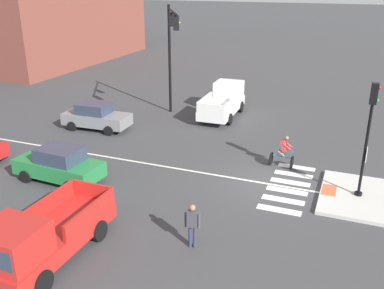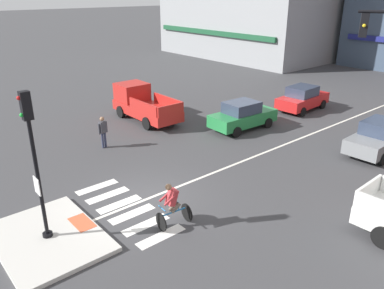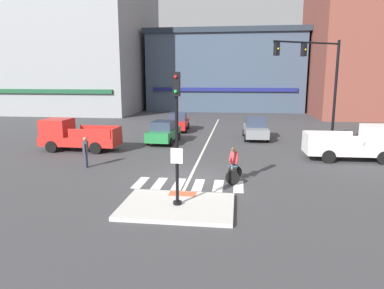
{
  "view_description": "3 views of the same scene",
  "coord_description": "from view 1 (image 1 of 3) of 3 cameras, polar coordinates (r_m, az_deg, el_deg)",
  "views": [
    {
      "loc": [
        -17.67,
        -3.23,
        8.8
      ],
      "look_at": [
        -1.11,
        3.34,
        1.82
      ],
      "focal_mm": 40.05,
      "sensor_mm": 36.0,
      "label": 1
    },
    {
      "loc": [
        11.08,
        -7.06,
        7.66
      ],
      "look_at": [
        -1.23,
        3.41,
        1.09
      ],
      "focal_mm": 35.98,
      "sensor_mm": 36.0,
      "label": 2
    },
    {
      "loc": [
        2.19,
        -16.12,
        4.84
      ],
      "look_at": [
        -0.4,
        3.32,
        1.03
      ],
      "focal_mm": 32.91,
      "sensor_mm": 36.0,
      "label": 3
    }
  ],
  "objects": [
    {
      "name": "cyclist",
      "position": [
        21.44,
        12.08,
        -0.81
      ],
      "size": [
        0.76,
        1.15,
        1.68
      ],
      "color": "black",
      "rests_on": "ground"
    },
    {
      "name": "crosswalk_stripe_c",
      "position": [
        19.47,
        12.52,
        -6.02
      ],
      "size": [
        0.44,
        1.8,
        0.01
      ],
      "primitive_type": "cube",
      "color": "silver",
      "rests_on": "ground"
    },
    {
      "name": "signal_pole",
      "position": [
        18.58,
        22.45,
        1.75
      ],
      "size": [
        0.44,
        0.38,
        4.85
      ],
      "color": "black",
      "rests_on": "traffic_island"
    },
    {
      "name": "traffic_light_mast",
      "position": [
        27.63,
        -2.77,
        13.37
      ],
      "size": [
        4.55,
        2.66,
        7.18
      ],
      "color": "black",
      "rests_on": "ground"
    },
    {
      "name": "pedestrian_at_curb_left",
      "position": [
        14.86,
        0.04,
        -10.35
      ],
      "size": [
        0.27,
        0.54,
        1.67
      ],
      "color": "#2D334C",
      "rests_on": "ground"
    },
    {
      "name": "tactile_pad_front",
      "position": [
        19.68,
        17.78,
        -5.78
      ],
      "size": [
        1.1,
        0.6,
        0.01
      ],
      "primitive_type": "cube",
      "color": "#DB5B38",
      "rests_on": "traffic_island"
    },
    {
      "name": "crosswalk_stripe_d",
      "position": [
        20.27,
        12.96,
        -4.91
      ],
      "size": [
        0.44,
        1.8,
        0.01
      ],
      "primitive_type": "cube",
      "color": "silver",
      "rests_on": "ground"
    },
    {
      "name": "car_green_westbound_far",
      "position": [
        20.51,
        -17.25,
        -2.55
      ],
      "size": [
        2.0,
        4.18,
        1.64
      ],
      "color": "#237A3D",
      "rests_on": "ground"
    },
    {
      "name": "crosswalk_stripe_b",
      "position": [
        18.67,
        12.04,
        -7.22
      ],
      "size": [
        0.44,
        1.8,
        0.01
      ],
      "primitive_type": "cube",
      "color": "silver",
      "rests_on": "ground"
    },
    {
      "name": "traffic_island",
      "position": [
        19.71,
        21.21,
        -6.46
      ],
      "size": [
        4.18,
        3.08,
        0.15
      ],
      "primitive_type": "cube",
      "color": "beige",
      "rests_on": "ground"
    },
    {
      "name": "crosswalk_stripe_e",
      "position": [
        21.08,
        13.37,
        -3.89
      ],
      "size": [
        0.44,
        1.8,
        0.01
      ],
      "primitive_type": "cube",
      "color": "silver",
      "rests_on": "ground"
    },
    {
      "name": "lane_centre_line",
      "position": [
        23.69,
        -14.19,
        -1.09
      ],
      "size": [
        0.14,
        28.0,
        0.01
      ],
      "primitive_type": "cube",
      "color": "silver",
      "rests_on": "ground"
    },
    {
      "name": "pickup_truck_red_cross_left",
      "position": [
        14.86,
        -19.54,
        -11.76
      ],
      "size": [
        5.11,
        2.09,
        2.08
      ],
      "color": "red",
      "rests_on": "ground"
    },
    {
      "name": "pickup_truck_white_cross_right",
      "position": [
        29.14,
        4.28,
        5.76
      ],
      "size": [
        5.15,
        2.16,
        2.08
      ],
      "color": "white",
      "rests_on": "ground"
    },
    {
      "name": "car_grey_eastbound_far",
      "position": [
        27.03,
        -12.65,
        3.67
      ],
      "size": [
        1.97,
        4.17,
        1.64
      ],
      "color": "slate",
      "rests_on": "ground"
    },
    {
      "name": "crosswalk_stripe_f",
      "position": [
        21.9,
        13.75,
        -2.94
      ],
      "size": [
        0.44,
        1.8,
        0.01
      ],
      "primitive_type": "cube",
      "color": "silver",
      "rests_on": "ground"
    },
    {
      "name": "crosswalk_stripe_a",
      "position": [
        17.89,
        11.51,
        -8.53
      ],
      "size": [
        0.44,
        1.8,
        0.01
      ],
      "primitive_type": "cube",
      "color": "silver",
      "rests_on": "ground"
    },
    {
      "name": "ground_plane",
      "position": [
        20.0,
        10.17,
        -5.08
      ],
      "size": [
        300.0,
        300.0,
        0.0
      ],
      "primitive_type": "plane",
      "color": "#3D3D3F"
    }
  ]
}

